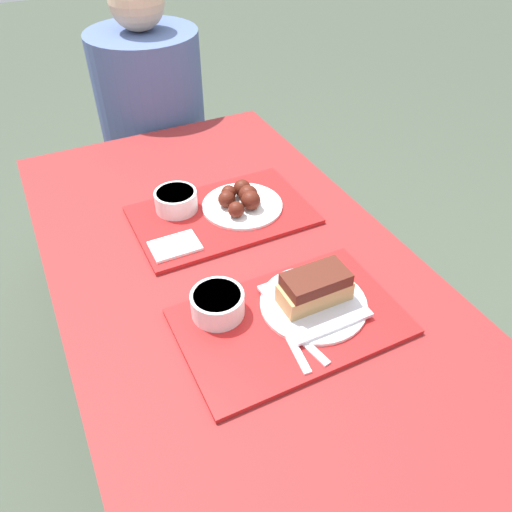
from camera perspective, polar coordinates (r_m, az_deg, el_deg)
ground_plane at (r=1.74m, az=-1.51°, el=-19.34°), size 12.00×12.00×0.00m
picnic_table at (r=1.24m, az=-2.01°, el=-4.74°), size 0.82×1.52×0.72m
picnic_bench_far at (r=2.14m, az=-12.96°, el=7.36°), size 0.78×0.28×0.44m
tray_near at (r=1.05m, az=3.97°, el=-7.49°), size 0.46×0.29×0.01m
tray_far at (r=1.33m, az=-3.88°, el=4.69°), size 0.46×0.29×0.01m
bowl_coleslaw_near at (r=1.04m, az=-4.42°, el=-5.36°), size 0.11×0.11×0.05m
brisket_sandwich_plate at (r=1.06m, az=6.69°, el=-4.41°), size 0.23×0.23×0.09m
plastic_fork_near at (r=1.00m, az=3.78°, el=-9.61°), size 0.04×0.17×0.00m
plastic_knife_near at (r=1.01m, az=4.88°, el=-9.18°), size 0.05×0.17×0.00m
condiment_packet at (r=1.09m, az=3.08°, el=-4.56°), size 0.04×0.03×0.01m
bowl_coleslaw_far at (r=1.34m, az=-9.13°, el=6.38°), size 0.11×0.11×0.05m
wings_plate_far at (r=1.34m, az=-1.68°, el=6.39°), size 0.22×0.22×0.06m
napkin_far at (r=1.23m, az=-9.25°, el=1.14°), size 0.12×0.08×0.01m
person_seated_across at (r=1.99m, az=-11.97°, el=16.99°), size 0.39×0.39×0.73m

